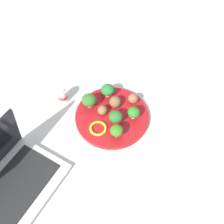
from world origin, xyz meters
name	(u,v)px	position (x,y,z in m)	size (l,w,h in m)	color
ground_plane	(112,117)	(0.00, 0.00, 0.00)	(4.00, 4.00, 0.00)	#B2B2AD
plate	(112,116)	(0.00, 0.00, 0.01)	(0.28, 0.28, 0.02)	maroon
broccoli_floret_back_left	(108,90)	(0.04, -0.09, 0.05)	(0.05, 0.05, 0.06)	#9BBC6A
broccoli_floret_center	(134,112)	(-0.08, -0.01, 0.05)	(0.05, 0.05, 0.05)	#8FC573
broccoli_floret_mid_left	(116,117)	(-0.02, 0.03, 0.05)	(0.05, 0.05, 0.05)	#9BC781
broccoli_floret_front_right	(89,100)	(0.09, -0.02, 0.05)	(0.06, 0.06, 0.06)	#ACBD70
broccoli_floret_near_rim	(117,131)	(-0.04, 0.08, 0.05)	(0.05, 0.05, 0.05)	#8CC977
meatball_mid_left	(114,102)	(0.00, -0.05, 0.04)	(0.05, 0.05, 0.05)	brown
meatball_back_left	(133,99)	(-0.06, -0.08, 0.04)	(0.04, 0.04, 0.04)	brown
meatball_front_right	(102,111)	(0.04, 0.00, 0.03)	(0.04, 0.04, 0.04)	brown
pepper_ring_front_left	(98,128)	(0.03, 0.07, 0.02)	(0.06, 0.06, 0.01)	yellow
napkin	(182,125)	(-0.26, -0.03, 0.00)	(0.17, 0.12, 0.01)	white
fork	(179,127)	(-0.25, -0.02, 0.01)	(0.12, 0.02, 0.01)	silver
knife	(181,120)	(-0.26, -0.05, 0.01)	(0.15, 0.02, 0.01)	silver
yogurt_bottle	(62,95)	(0.21, -0.03, 0.03)	(0.04, 0.04, 0.07)	white
laptop	(5,183)	(0.25, 0.35, 0.04)	(0.30, 0.37, 0.21)	silver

